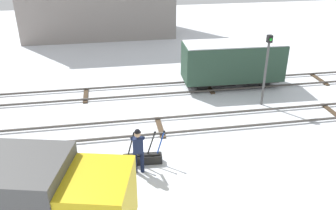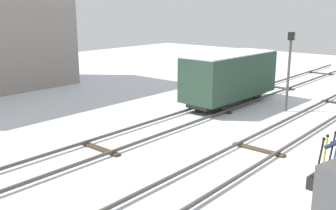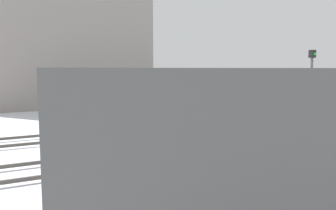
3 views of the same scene
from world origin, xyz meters
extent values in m
plane|color=silver|center=(0.00, 0.00, 0.00)|extent=(60.00, 60.00, 0.00)
cube|color=#4C4742|center=(0.00, -0.72, 0.13)|extent=(44.00, 0.07, 0.10)
cube|color=#4C4742|center=(0.00, 0.72, 0.13)|extent=(44.00, 0.07, 0.10)
cube|color=#423323|center=(0.00, 0.00, 0.04)|extent=(0.24, 1.94, 0.08)
cube|color=#4C4742|center=(0.00, 3.51, 0.13)|extent=(44.00, 0.07, 0.10)
cube|color=#4C4742|center=(0.00, 4.95, 0.13)|extent=(44.00, 0.07, 0.10)
cube|color=#423323|center=(-3.52, 4.23, 0.04)|extent=(0.24, 1.94, 0.08)
cube|color=#423323|center=(3.52, 4.23, 0.04)|extent=(0.24, 1.94, 0.08)
cube|color=#423323|center=(10.56, 4.23, 0.04)|extent=(0.24, 1.94, 0.08)
cube|color=#423323|center=(17.60, 4.23, 0.04)|extent=(0.24, 1.94, 0.08)
cube|color=black|center=(-1.09, -2.62, 0.18)|extent=(1.54, 0.45, 0.36)
cube|color=black|center=(-1.09, -2.62, 0.39)|extent=(1.38, 0.28, 0.06)
cylinder|color=black|center=(-1.52, -2.60, 0.87)|extent=(0.33, 0.08, 1.03)
sphere|color=black|center=(-1.38, -2.61, 1.37)|extent=(0.09, 0.09, 0.09)
cylinder|color=yellow|center=(-1.21, -2.62, 0.88)|extent=(0.19, 0.07, 1.05)
sphere|color=black|center=(-1.15, -2.62, 1.40)|extent=(0.09, 0.09, 0.09)
cylinder|color=black|center=(-0.74, -2.65, 0.86)|extent=(0.37, 0.08, 1.02)
sphere|color=black|center=(-0.58, -2.66, 1.36)|extent=(0.09, 0.09, 0.09)
cylinder|color=#192347|center=(-1.48, -2.93, 1.33)|extent=(0.14, 0.55, 0.42)
cylinder|color=#4C4C4C|center=(5.65, 1.55, 1.68)|extent=(0.12, 0.12, 3.36)
cube|color=black|center=(5.65, 1.55, 3.54)|extent=(0.24, 0.24, 0.36)
sphere|color=green|center=(5.65, 1.42, 3.54)|extent=(0.14, 0.14, 0.14)
cube|color=#2D2B28|center=(4.88, 4.23, 0.40)|extent=(5.43, 1.36, 0.20)
cube|color=#284233|center=(4.88, 4.23, 1.53)|extent=(5.74, 2.17, 2.06)
cube|color=white|center=(4.88, 4.23, 2.59)|extent=(5.62, 2.09, 0.06)
cylinder|color=black|center=(3.02, 3.74, 0.35)|extent=(0.70, 0.12, 0.70)
cylinder|color=black|center=(3.05, 4.83, 0.35)|extent=(0.70, 0.12, 0.70)
cylinder|color=black|center=(6.71, 3.62, 0.35)|extent=(0.70, 0.12, 0.70)
cylinder|color=black|center=(6.74, 4.72, 0.35)|extent=(0.70, 0.12, 0.70)
camera|label=1|loc=(-2.09, -14.17, 8.19)|focal=37.91mm
camera|label=2|loc=(-11.69, -5.91, 4.81)|focal=41.85mm
camera|label=3|loc=(-7.75, -9.48, 2.81)|focal=36.20mm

